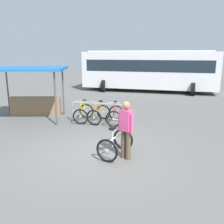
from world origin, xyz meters
TOP-DOWN VIEW (x-y plane):
  - ground_plane at (0.00, 0.00)m, footprint 80.00×80.00m
  - bike_rack_rail at (-0.53, 3.05)m, footprint 2.50×0.28m
  - racked_bike_yellow at (-1.31, 3.30)m, footprint 0.67×1.12m
  - racked_bike_orange at (-0.62, 3.24)m, footprint 0.87×1.22m
  - racked_bike_red at (0.08, 3.18)m, footprint 0.70×1.14m
  - featured_bicycle at (0.63, 0.01)m, footprint 0.98×1.26m
  - person_with_featured_bike at (0.90, -0.27)m, footprint 0.45×0.37m
  - bus_distant at (1.35, 12.45)m, footprint 10.22×4.13m
  - market_stall at (-3.74, 3.51)m, footprint 3.46×2.82m

SIDE VIEW (x-z plane):
  - ground_plane at x=0.00m, z-range 0.00..0.00m
  - racked_bike_yellow at x=-1.31m, z-range -0.12..0.86m
  - racked_bike_orange at x=-0.62m, z-range -0.12..0.86m
  - racked_bike_red at x=0.08m, z-range -0.12..0.86m
  - featured_bicycle at x=0.63m, z-range -0.06..1.03m
  - bike_rack_rail at x=-0.53m, z-range 0.20..1.08m
  - person_with_featured_bike at x=0.90m, z-range 0.09..1.73m
  - market_stall at x=-3.74m, z-range 0.24..2.54m
  - bus_distant at x=1.35m, z-range 0.20..3.28m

